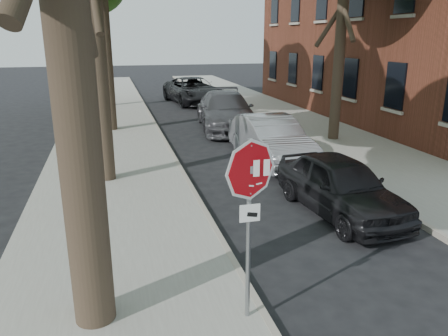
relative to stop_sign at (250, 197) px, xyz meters
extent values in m
plane|color=black|center=(0.70, 0.03, -1.95)|extent=(120.00, 120.00, 0.00)
cube|color=gray|center=(-1.80, 12.03, -1.89)|extent=(4.00, 55.00, 0.12)
cube|color=gray|center=(6.70, 12.03, -1.89)|extent=(4.00, 55.00, 0.12)
cube|color=#9E9384|center=(0.25, 12.03, -1.88)|extent=(0.12, 55.00, 0.13)
cube|color=#9E9384|center=(4.65, 12.03, -1.88)|extent=(0.12, 55.00, 0.13)
cylinder|color=gray|center=(0.00, 0.03, -0.53)|extent=(0.06, 0.06, 2.60)
cube|color=#99999E|center=(0.00, 0.00, 0.37)|extent=(0.05, 0.06, 0.10)
cylinder|color=#99999E|center=(0.00, -0.01, 0.37)|extent=(0.76, 0.32, 0.82)
cylinder|color=white|center=(0.00, -0.02, 0.37)|extent=(0.76, 0.32, 0.82)
cylinder|color=#BA070F|center=(0.00, -0.03, 0.37)|extent=(0.68, 0.29, 0.74)
cube|color=white|center=(-0.21, -0.04, 0.39)|extent=(0.08, 0.00, 0.22)
cube|color=white|center=(-0.07, -0.04, 0.39)|extent=(0.08, 0.00, 0.22)
cube|color=white|center=(0.07, -0.04, 0.39)|extent=(0.08, 0.00, 0.22)
cube|color=white|center=(0.21, -0.04, 0.39)|extent=(0.08, 0.00, 0.22)
cube|color=silver|center=(-0.11, -0.04, 0.18)|extent=(0.08, 0.00, 0.03)
cube|color=silver|center=(0.00, -0.04, 0.16)|extent=(0.08, 0.00, 0.03)
cube|color=silver|center=(0.11, -0.04, 0.18)|extent=(0.08, 0.00, 0.03)
cube|color=white|center=(0.00, -0.01, -0.23)|extent=(0.28, 0.02, 0.24)
cube|color=black|center=(0.03, -0.03, -0.25)|extent=(0.15, 0.00, 0.08)
cylinder|color=black|center=(-1.70, 14.03, 3.17)|extent=(0.48, 0.48, 10.00)
cylinder|color=black|center=(-2.00, 21.03, 2.67)|extent=(0.40, 0.40, 9.00)
cylinder|color=black|center=(6.70, 10.03, 2.67)|extent=(0.40, 0.40, 9.00)
imported|color=black|center=(3.30, 3.40, -1.27)|extent=(1.90, 4.09, 1.36)
imported|color=gray|center=(3.30, 7.94, -1.21)|extent=(1.68, 4.55, 1.49)
imported|color=#444348|center=(3.23, 13.40, -1.14)|extent=(2.90, 5.79, 1.61)
imported|color=black|center=(3.29, 21.43, -1.16)|extent=(3.30, 5.93, 1.57)
camera|label=1|loc=(-1.68, -5.10, 2.01)|focal=35.00mm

